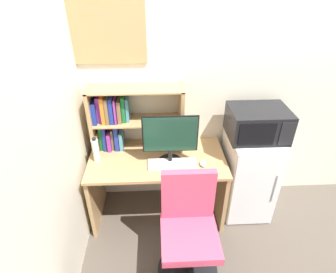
% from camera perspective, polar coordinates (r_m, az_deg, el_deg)
% --- Properties ---
extents(wall_back, '(6.40, 0.04, 2.60)m').
position_cam_1_polar(wall_back, '(2.92, 24.57, 10.12)').
color(wall_back, silver).
rests_on(wall_back, ground_plane).
extents(desk, '(1.27, 0.66, 0.72)m').
position_cam_1_polar(desk, '(2.71, -2.17, -8.05)').
color(desk, tan).
rests_on(desk, ground_plane).
extents(hutch_bookshelf, '(0.86, 0.27, 0.62)m').
position_cam_1_polar(hutch_bookshelf, '(2.60, -9.67, 3.93)').
color(hutch_bookshelf, tan).
rests_on(hutch_bookshelf, desk).
extents(monitor, '(0.49, 0.21, 0.47)m').
position_cam_1_polar(monitor, '(2.37, 0.48, -0.25)').
color(monitor, black).
rests_on(monitor, desk).
extents(keyboard, '(0.44, 0.15, 0.02)m').
position_cam_1_polar(keyboard, '(2.48, 0.89, -5.73)').
color(keyboard, silver).
rests_on(keyboard, desk).
extents(computer_mouse, '(0.06, 0.09, 0.03)m').
position_cam_1_polar(computer_mouse, '(2.50, 7.30, -5.57)').
color(computer_mouse, silver).
rests_on(computer_mouse, desk).
extents(water_bottle, '(0.06, 0.06, 0.25)m').
position_cam_1_polar(water_bottle, '(2.55, -14.76, -2.79)').
color(water_bottle, silver).
rests_on(water_bottle, desk).
extents(mini_fridge, '(0.46, 0.55, 0.90)m').
position_cam_1_polar(mini_fridge, '(2.93, 16.24, -7.47)').
color(mini_fridge, white).
rests_on(mini_fridge, ground_plane).
extents(microwave, '(0.52, 0.40, 0.28)m').
position_cam_1_polar(microwave, '(2.61, 18.15, 2.66)').
color(microwave, black).
rests_on(microwave, mini_fridge).
extents(desk_chair, '(0.51, 0.51, 0.95)m').
position_cam_1_polar(desk_chair, '(2.35, 4.26, -19.68)').
color(desk_chair, black).
rests_on(desk_chair, ground_plane).
extents(wall_corkboard, '(0.78, 0.02, 0.51)m').
position_cam_1_polar(wall_corkboard, '(2.48, -14.15, 20.19)').
color(wall_corkboard, tan).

